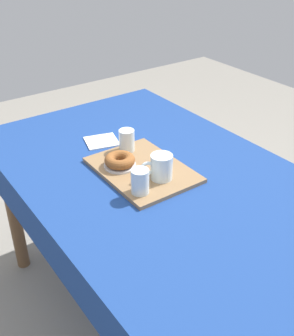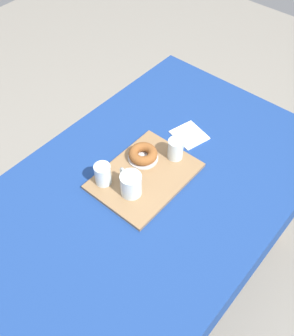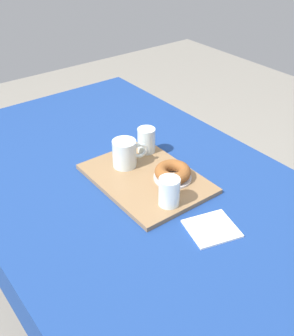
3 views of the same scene
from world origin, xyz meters
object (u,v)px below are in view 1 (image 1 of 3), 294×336
object	(u,v)px
dining_table	(158,196)
water_glass_far	(127,141)
serving_tray	(142,170)
donut_plate_left	(120,165)
sugar_donut_left	(120,160)
water_glass_near	(140,182)
tea_mug_left	(161,168)
paper_napkin	(102,141)

from	to	relation	value
dining_table	water_glass_far	xyz separation A→B (m)	(0.20, 0.01, 0.16)
serving_tray	dining_table	bearing A→B (deg)	-139.71
dining_table	serving_tray	distance (m)	0.13
donut_plate_left	sugar_donut_left	world-z (taller)	sugar_donut_left
water_glass_near	sugar_donut_left	bearing A→B (deg)	-10.96
serving_tray	tea_mug_left	bearing A→B (deg)	-171.15
serving_tray	water_glass_near	world-z (taller)	water_glass_near
serving_tray	tea_mug_left	size ratio (longest dim) A/B	3.36
dining_table	sugar_donut_left	distance (m)	0.21
serving_tray	water_glass_near	xyz separation A→B (m)	(-0.13, 0.10, 0.05)
serving_tray	water_glass_near	size ratio (longest dim) A/B	4.51
sugar_donut_left	paper_napkin	bearing A→B (deg)	-13.38
dining_table	tea_mug_left	bearing A→B (deg)	153.11
water_glass_far	sugar_donut_left	size ratio (longest dim) A/B	0.76
tea_mug_left	water_glass_near	xyz separation A→B (m)	(-0.03, 0.11, -0.00)
serving_tray	water_glass_far	xyz separation A→B (m)	(0.15, -0.03, 0.05)
dining_table	water_glass_near	world-z (taller)	water_glass_near
sugar_donut_left	donut_plate_left	bearing A→B (deg)	0.00
dining_table	tea_mug_left	world-z (taller)	tea_mug_left
serving_tray	paper_napkin	distance (m)	0.30
water_glass_near	donut_plate_left	size ratio (longest dim) A/B	0.72
tea_mug_left	dining_table	bearing A→B (deg)	-26.89
donut_plate_left	water_glass_far	bearing A→B (deg)	-44.93
paper_napkin	dining_table	bearing A→B (deg)	-172.71
dining_table	water_glass_far	size ratio (longest dim) A/B	17.31
serving_tray	water_glass_far	size ratio (longest dim) A/B	4.51
dining_table	sugar_donut_left	size ratio (longest dim) A/B	13.17
water_glass_near	paper_napkin	bearing A→B (deg)	-12.32
water_glass_near	donut_plate_left	world-z (taller)	water_glass_near
donut_plate_left	sugar_donut_left	xyz separation A→B (m)	(0.00, 0.00, 0.02)
tea_mug_left	paper_napkin	size ratio (longest dim) A/B	0.89
water_glass_near	water_glass_far	bearing A→B (deg)	-24.55
tea_mug_left	serving_tray	bearing A→B (deg)	8.85
water_glass_near	paper_napkin	size ratio (longest dim) A/B	0.67
dining_table	water_glass_near	size ratio (longest dim) A/B	17.31
water_glass_far	dining_table	bearing A→B (deg)	-177.24
dining_table	donut_plate_left	world-z (taller)	donut_plate_left
sugar_donut_left	dining_table	bearing A→B (deg)	-136.85
paper_napkin	tea_mug_left	bearing A→B (deg)	-177.21
donut_plate_left	serving_tray	bearing A→B (deg)	-134.79
dining_table	water_glass_far	distance (m)	0.25
water_glass_near	donut_plate_left	distance (m)	0.19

